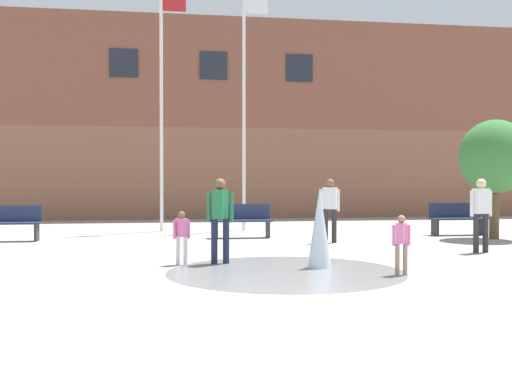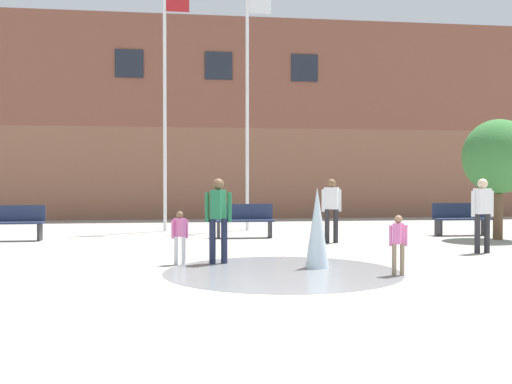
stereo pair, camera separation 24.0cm
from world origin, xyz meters
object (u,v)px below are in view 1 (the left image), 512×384
Objects in this scene: adult_near_bench at (330,205)px; flagpole_left at (162,99)px; street_tree_near_building at (495,157)px; park_bench_under_right_flagpole at (9,222)px; flagpole_right at (245,100)px; adult_watching at (481,209)px; park_bench_near_trashcan at (242,220)px; park_bench_far_right at (457,218)px; teen_by_trashcan at (220,214)px; child_with_pink_shirt at (182,233)px; child_in_fountain at (401,240)px.

adult_near_bench is 6.54m from flagpole_left.
street_tree_near_building reaches higher than adult_near_bench.
park_bench_under_right_flagpole is at bearing -147.90° from flagpole_left.
adult_near_bench is 5.33m from flagpole_right.
street_tree_near_building is at bearing 37.97° from adult_watching.
park_bench_under_right_flagpole is at bearing -179.76° from park_bench_near_trashcan.
park_bench_under_right_flagpole is at bearing -163.07° from adult_near_bench.
park_bench_far_right is at bearing -0.39° from park_bench_under_right_flagpole.
adult_watching reaches higher than park_bench_far_right.
flagpole_left is at bearing 163.85° from adult_near_bench.
park_bench_near_trashcan is 4.77m from flagpole_left.
teen_by_trashcan is at bearing -146.22° from park_bench_far_right.
park_bench_far_right is at bearing 48.41° from adult_near_bench.
teen_by_trashcan is 8.10m from flagpole_right.
adult_near_bench and adult_watching have the same top height.
flagpole_left is 2.53m from flagpole_right.
teen_by_trashcan is 0.80m from child_with_pink_shirt.
adult_near_bench is 1.00× the size of adult_watching.
street_tree_near_building is (8.32, 3.61, 1.58)m from child_with_pink_shirt.
park_bench_far_right is 0.51× the size of street_tree_near_building.
flagpole_left reaches higher than teen_by_trashcan.
park_bench_near_trashcan is 6.91m from street_tree_near_building.
flagpole_left is (-6.78, 6.49, 3.08)m from adult_watching.
child_with_pink_shirt is (-7.92, -4.86, 0.10)m from park_bench_far_right.
park_bench_near_trashcan is 6.20m from adult_watching.
park_bench_near_trashcan is at bearing -48.57° from flagpole_left.
park_bench_far_right is 7.22m from flagpole_right.
adult_near_bench is (8.00, -1.61, 0.45)m from park_bench_under_right_flagpole.
adult_watching reaches higher than child_in_fountain.
flagpole_right reaches higher than adult_near_bench.
adult_watching is 8.35m from flagpole_right.
park_bench_near_trashcan is at bearing 168.32° from street_tree_near_building.
flagpole_left reaches higher than park_bench_far_right.
flagpole_left reaches higher than child_with_pink_shirt.
park_bench_far_right is at bearing 107.75° from street_tree_near_building.
adult_watching reaches higher than park_bench_under_right_flagpole.
park_bench_under_right_flagpole is 0.21× the size of flagpole_left.
park_bench_under_right_flagpole and park_bench_far_right have the same top height.
park_bench_near_trashcan is 6.95m from child_in_fountain.
child_with_pink_shirt is at bearing 117.60° from teen_by_trashcan.
child_in_fountain is (7.76, -6.70, 0.10)m from park_bench_under_right_flagpole.
teen_by_trashcan is 1.61× the size of child_in_fountain.
park_bench_far_right is at bearing 52.19° from adult_watching.
child_with_pink_shirt is (-1.76, -4.97, 0.10)m from park_bench_near_trashcan.
teen_by_trashcan is at bearing -101.98° from park_bench_near_trashcan.
park_bench_far_right is 9.30m from child_with_pink_shirt.
adult_watching reaches higher than child_with_pink_shirt.
park_bench_under_right_flagpole is at bearing -176.96° from child_with_pink_shirt.
adult_near_bench reaches higher than child_with_pink_shirt.
child_with_pink_shirt reaches higher than park_bench_far_right.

